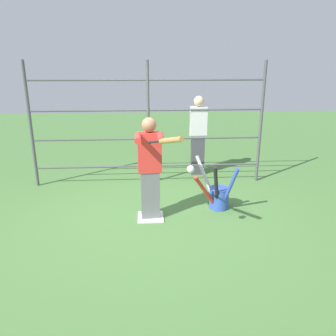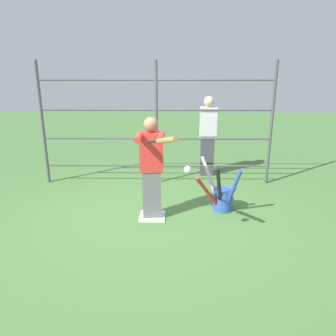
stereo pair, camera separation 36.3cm
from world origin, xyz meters
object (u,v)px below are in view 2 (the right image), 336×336
at_px(softball_in_flight, 188,170).
at_px(bat_bucket, 222,197).
at_px(bystander_behind_fence, 208,135).
at_px(baseball_bat_swinging, 164,140).
at_px(batter, 151,166).

bearing_deg(softball_in_flight, bat_bucket, -120.17).
relative_size(softball_in_flight, bystander_behind_fence, 0.06).
xyz_separation_m(baseball_bat_swinging, softball_in_flight, (-0.30, -0.10, -0.40)).
relative_size(baseball_bat_swinging, bat_bucket, 0.93).
height_order(baseball_bat_swinging, softball_in_flight, baseball_bat_swinging).
bearing_deg(bystander_behind_fence, bat_bucket, 91.97).
distance_m(baseball_bat_swinging, bystander_behind_fence, 3.19).
relative_size(baseball_bat_swinging, softball_in_flight, 8.41).
bearing_deg(softball_in_flight, bystander_behind_fence, -100.78).
bearing_deg(baseball_bat_swinging, softball_in_flight, -161.34).
xyz_separation_m(batter, bat_bucket, (-1.13, -0.29, -0.62)).
bearing_deg(bat_bucket, bystander_behind_fence, -88.03).
bearing_deg(batter, bat_bucket, -165.68).
relative_size(batter, baseball_bat_swinging, 1.97).
xyz_separation_m(softball_in_flight, bystander_behind_fence, (-0.56, -2.92, -0.16)).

